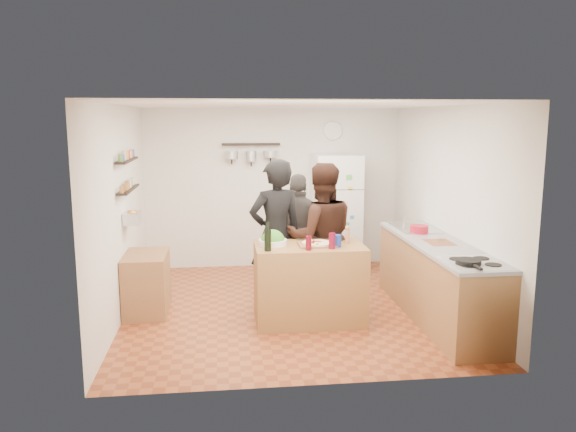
{
  "coord_description": "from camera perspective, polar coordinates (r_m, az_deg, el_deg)",
  "views": [
    {
      "loc": [
        -0.8,
        -6.7,
        2.34
      ],
      "look_at": [
        0.0,
        0.1,
        1.15
      ],
      "focal_mm": 35.0,
      "sensor_mm": 36.0,
      "label": 1
    }
  ],
  "objects": [
    {
      "name": "wine_bottle",
      "position": [
        6.15,
        -2.07,
        -2.5
      ],
      "size": [
        0.08,
        0.08,
        0.23
      ],
      "primitive_type": "cylinder",
      "color": "black",
      "rests_on": "prep_island"
    },
    {
      "name": "person_back",
      "position": [
        7.56,
        1.14,
        -1.82
      ],
      "size": [
        1.01,
        0.59,
        1.62
      ],
      "primitive_type": "imported",
      "rotation": [
        0.0,
        0.0,
        2.92
      ],
      "color": "#322E2C",
      "rests_on": "floor"
    },
    {
      "name": "stove_top",
      "position": [
        5.95,
        18.45,
        -4.58
      ],
      "size": [
        0.6,
        0.62,
        0.02
      ],
      "primitive_type": "cube",
      "color": "white",
      "rests_on": "counter_run"
    },
    {
      "name": "produce_basket",
      "position": [
        7.09,
        -15.53,
        -0.17
      ],
      "size": [
        0.18,
        0.35,
        0.14
      ],
      "primitive_type": "cube",
      "color": "silver",
      "rests_on": "left_wall"
    },
    {
      "name": "counter_run",
      "position": [
        6.91,
        14.9,
        -6.37
      ],
      "size": [
        0.63,
        2.63,
        0.9
      ],
      "primitive_type": "cube",
      "color": "#9E7042",
      "rests_on": "floor"
    },
    {
      "name": "side_table",
      "position": [
        7.08,
        -14.15,
        -6.64
      ],
      "size": [
        0.5,
        0.8,
        0.73
      ],
      "primitive_type": "cube",
      "color": "#915D3C",
      "rests_on": "floor"
    },
    {
      "name": "cutting_board",
      "position": [
        6.77,
        15.15,
        -2.69
      ],
      "size": [
        0.3,
        0.4,
        0.02
      ],
      "primitive_type": "cube",
      "color": "brown",
      "rests_on": "counter_run"
    },
    {
      "name": "red_bowl",
      "position": [
        7.25,
        13.18,
        -1.32
      ],
      "size": [
        0.23,
        0.23,
        0.1
      ],
      "primitive_type": "cylinder",
      "color": "#AF1428",
      "rests_on": "counter_run"
    },
    {
      "name": "fridge",
      "position": [
        8.75,
        4.91,
        0.35
      ],
      "size": [
        0.7,
        0.68,
        1.8
      ],
      "primitive_type": "cube",
      "color": "white",
      "rests_on": "floor"
    },
    {
      "name": "wine_glass_near",
      "position": [
        6.19,
        2.11,
        -2.77
      ],
      "size": [
        0.07,
        0.07,
        0.16
      ],
      "primitive_type": "cylinder",
      "color": "#550715",
      "rests_on": "prep_island"
    },
    {
      "name": "room_shell",
      "position": [
        7.22,
        -0.27,
        1.17
      ],
      "size": [
        4.2,
        4.2,
        4.2
      ],
      "color": "brown",
      "rests_on": "ground"
    },
    {
      "name": "spice_shelf_lower",
      "position": [
        7.04,
        -15.91,
        2.63
      ],
      "size": [
        0.12,
        1.0,
        0.02
      ],
      "primitive_type": "cube",
      "color": "black",
      "rests_on": "left_wall"
    },
    {
      "name": "prep_island",
      "position": [
        6.56,
        2.19,
        -6.86
      ],
      "size": [
        1.25,
        0.72,
        0.91
      ],
      "primitive_type": "cube",
      "color": "brown",
      "rests_on": "floor"
    },
    {
      "name": "sink",
      "position": [
        7.57,
        12.7,
        -1.24
      ],
      "size": [
        0.5,
        0.8,
        0.03
      ],
      "primitive_type": "cube",
      "color": "silver",
      "rests_on": "counter_run"
    },
    {
      "name": "salad_bowl",
      "position": [
        6.43,
        -1.56,
        -2.69
      ],
      "size": [
        0.33,
        0.33,
        0.07
      ],
      "primitive_type": "cylinder",
      "color": "silver",
      "rests_on": "prep_island"
    },
    {
      "name": "pizza",
      "position": [
        6.43,
        2.95,
        -2.74
      ],
      "size": [
        0.34,
        0.34,
        0.02
      ],
      "primitive_type": "cylinder",
      "color": "beige",
      "rests_on": "pizza_board"
    },
    {
      "name": "wall_clock",
      "position": [
        8.96,
        4.6,
        8.61
      ],
      "size": [
        0.3,
        0.03,
        0.3
      ],
      "primitive_type": "cylinder",
      "rotation": [
        1.57,
        0.0,
        0.0
      ],
      "color": "silver",
      "rests_on": "back_wall"
    },
    {
      "name": "salt_canister",
      "position": [
        6.37,
        5.06,
        -2.53
      ],
      "size": [
        0.08,
        0.08,
        0.14
      ],
      "primitive_type": "cylinder",
      "color": "navy",
      "rests_on": "prep_island"
    },
    {
      "name": "pot_rack",
      "position": [
        8.72,
        -3.78,
        7.27
      ],
      "size": [
        0.9,
        0.04,
        0.04
      ],
      "primitive_type": "cube",
      "color": "black",
      "rests_on": "back_wall"
    },
    {
      "name": "person_center",
      "position": [
        6.9,
        3.36,
        -2.13
      ],
      "size": [
        0.89,
        0.7,
        1.82
      ],
      "primitive_type": "imported",
      "rotation": [
        0.0,
        0.0,
        3.15
      ],
      "color": "black",
      "rests_on": "floor"
    },
    {
      "name": "skillet",
      "position": [
        5.84,
        17.84,
        -4.46
      ],
      "size": [
        0.25,
        0.25,
        0.05
      ],
      "primitive_type": "cylinder",
      "color": "black",
      "rests_on": "stove_top"
    },
    {
      "name": "pepper_mill",
      "position": [
        6.56,
        6.04,
        -2.07
      ],
      "size": [
        0.05,
        0.05,
        0.16
      ],
      "primitive_type": "cylinder",
      "color": "#AA6D47",
      "rests_on": "prep_island"
    },
    {
      "name": "spice_shelf_upper",
      "position": [
        7.01,
        -16.04,
        5.47
      ],
      "size": [
        0.12,
        1.0,
        0.02
      ],
      "primitive_type": "cube",
      "color": "black",
      "rests_on": "left_wall"
    },
    {
      "name": "pizza_board",
      "position": [
        6.43,
        2.95,
        -2.91
      ],
      "size": [
        0.42,
        0.34,
        0.02
      ],
      "primitive_type": "cube",
      "color": "brown",
      "rests_on": "prep_island"
    },
    {
      "name": "wine_glass_far",
      "position": [
        6.27,
        4.49,
        -2.53
      ],
      "size": [
        0.07,
        0.07,
        0.18
      ],
      "primitive_type": "cylinder",
      "color": "maroon",
      "rests_on": "prep_island"
    },
    {
      "name": "person_left",
      "position": [
        6.87,
        -1.25,
        -1.96
      ],
      "size": [
        0.78,
        0.63,
        1.87
      ],
      "primitive_type": "imported",
      "rotation": [
        0.0,
        0.0,
        3.44
      ],
      "color": "black",
      "rests_on": "floor"
    }
  ]
}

